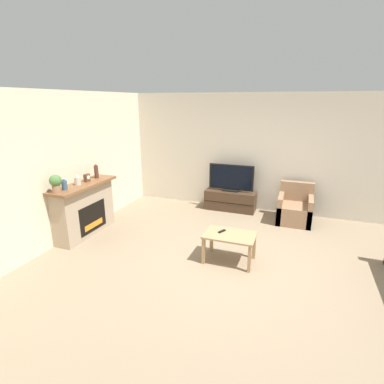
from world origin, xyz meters
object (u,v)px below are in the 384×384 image
at_px(fireplace, 84,209).
at_px(potted_plant, 56,183).
at_px(mantel_vase_left, 64,185).
at_px(mantel_vase_right, 96,172).
at_px(remote, 222,231).
at_px(mantel_vase_centre_left, 78,181).
at_px(armchair, 295,209).
at_px(coffee_table, 230,239).
at_px(tv_stand, 230,200).
at_px(tv, 231,179).
at_px(mantel_clock, 87,178).

relative_size(fireplace, potted_plant, 4.71).
bearing_deg(mantel_vase_left, potted_plant, -90.00).
bearing_deg(mantel_vase_right, remote, -9.22).
xyz_separation_m(fireplace, mantel_vase_centre_left, (0.02, -0.11, 0.59)).
height_order(fireplace, armchair, fireplace).
xyz_separation_m(potted_plant, coffee_table, (2.86, 0.57, -0.81)).
relative_size(fireplace, coffee_table, 1.81).
bearing_deg(remote, potted_plant, -140.68).
bearing_deg(mantel_vase_centre_left, tv_stand, 46.36).
xyz_separation_m(mantel_vase_centre_left, remote, (2.72, 0.11, -0.63)).
xyz_separation_m(mantel_vase_centre_left, armchair, (3.79, 2.20, -0.84)).
bearing_deg(remote, fireplace, -153.58).
bearing_deg(tv, coffee_table, -77.00).
distance_m(mantel_vase_right, potted_plant, 1.06).
bearing_deg(mantel_vase_centre_left, tv, 46.33).
distance_m(mantel_clock, tv_stand, 3.29).
height_order(mantel_vase_right, tv, mantel_vase_right).
bearing_deg(mantel_vase_left, mantel_clock, 89.93).
distance_m(mantel_clock, potted_plant, 0.78).
bearing_deg(tv, potted_plant, -128.24).
xyz_separation_m(mantel_vase_right, tv_stand, (2.32, 1.88, -0.93)).
bearing_deg(fireplace, tv_stand, 44.83).
relative_size(armchair, remote, 5.39).
height_order(mantel_clock, potted_plant, potted_plant).
bearing_deg(mantel_clock, tv_stand, 43.17).
bearing_deg(mantel_vase_right, mantel_clock, -89.85).
bearing_deg(tv_stand, coffee_table, -77.02).
bearing_deg(armchair, potted_plant, -144.35).
relative_size(fireplace, remote, 9.64).
height_order(potted_plant, tv, potted_plant).
relative_size(mantel_clock, remote, 0.99).
height_order(potted_plant, armchair, potted_plant).
xyz_separation_m(fireplace, potted_plant, (0.02, -0.62, 0.68)).
bearing_deg(mantel_clock, mantel_vase_right, 90.15).
bearing_deg(mantel_vase_left, tv, 49.96).
distance_m(fireplace, mantel_vase_left, 0.74).
relative_size(fireplace, armchair, 1.79).
bearing_deg(tv, fireplace, -135.20).
relative_size(mantel_vase_right, coffee_table, 0.35).
bearing_deg(tv_stand, tv, -90.00).
bearing_deg(tv_stand, potted_plant, -128.22).
distance_m(fireplace, armchair, 4.35).
relative_size(armchair, coffee_table, 1.01).
relative_size(mantel_vase_left, tv, 0.18).
bearing_deg(armchair, tv, 171.37).
relative_size(mantel_vase_left, coffee_table, 0.24).
bearing_deg(coffee_table, tv_stand, 102.98).
xyz_separation_m(potted_plant, tv, (2.32, 2.94, -0.44)).
xyz_separation_m(coffee_table, remote, (-0.14, 0.05, 0.09)).
relative_size(tv_stand, tv, 1.13).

